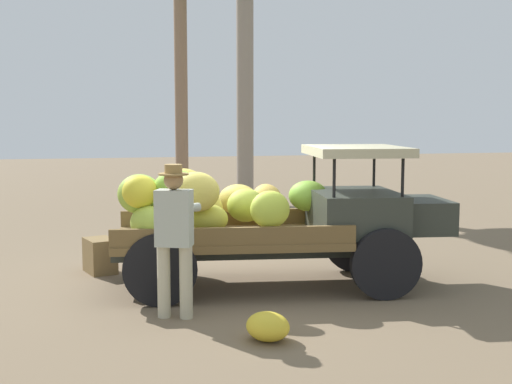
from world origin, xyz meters
TOP-DOWN VIEW (x-y plane):
  - ground_plane at (0.00, 0.00)m, footprint 60.00×60.00m
  - truck at (0.62, -0.13)m, footprint 4.59×2.20m
  - farmer at (-0.86, -1.22)m, footprint 0.56×0.52m
  - wooden_crate at (-1.67, 1.30)m, footprint 0.52×0.63m
  - loose_banana_bunch at (-0.03, -2.24)m, footprint 0.59×0.63m

SIDE VIEW (x-z plane):
  - ground_plane at x=0.00m, z-range 0.00..0.00m
  - loose_banana_bunch at x=-0.03m, z-range 0.00..0.30m
  - wooden_crate at x=-1.67m, z-range 0.00..0.50m
  - truck at x=0.62m, z-range 0.03..1.92m
  - farmer at x=-0.86m, z-range 0.12..1.88m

